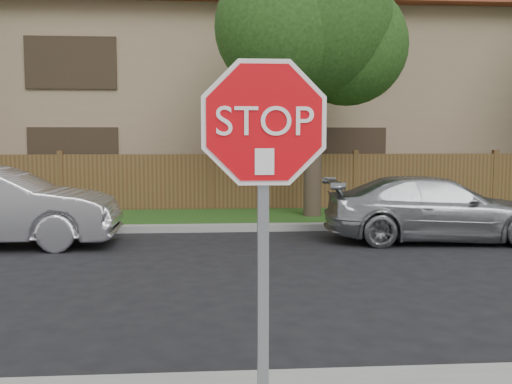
{
  "coord_description": "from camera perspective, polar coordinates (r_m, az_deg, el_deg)",
  "views": [
    {
      "loc": [
        -0.02,
        -4.89,
        2.07
      ],
      "look_at": [
        0.29,
        -0.9,
        1.7
      ],
      "focal_mm": 42.0,
      "sensor_mm": 36.0,
      "label": 1
    }
  ],
  "objects": [
    {
      "name": "tree_mid",
      "position": [
        14.95,
        5.68,
        16.07
      ],
      "size": [
        4.8,
        3.9,
        7.35
      ],
      "color": "#382B21",
      "rests_on": "ground"
    },
    {
      "name": "grass_strip",
      "position": [
        14.83,
        -4.29,
        -2.53
      ],
      "size": [
        70.0,
        3.0,
        0.12
      ],
      "primitive_type": "cube",
      "color": "#1E4714",
      "rests_on": "ground"
    },
    {
      "name": "ground",
      "position": [
        5.31,
        -4.01,
        -17.66
      ],
      "size": [
        90.0,
        90.0,
        0.0
      ],
      "primitive_type": "plane",
      "color": "black",
      "rests_on": "ground"
    },
    {
      "name": "stop_sign",
      "position": [
        3.44,
        0.74,
        1.26
      ],
      "size": [
        1.01,
        0.13,
        2.55
      ],
      "color": "gray",
      "rests_on": "sidewalk_near"
    },
    {
      "name": "fence",
      "position": [
        16.34,
        -4.32,
        0.81
      ],
      "size": [
        70.0,
        0.12,
        1.6
      ],
      "primitive_type": "cube",
      "color": "#54351D",
      "rests_on": "ground"
    },
    {
      "name": "sedan_right",
      "position": [
        12.4,
        16.81,
        -1.56
      ],
      "size": [
        4.56,
        2.17,
        1.28
      ],
      "primitive_type": "imported",
      "rotation": [
        0.0,
        0.0,
        1.49
      ],
      "color": "#979B9E",
      "rests_on": "ground"
    },
    {
      "name": "far_curb",
      "position": [
        13.2,
        -4.27,
        -3.43
      ],
      "size": [
        70.0,
        0.3,
        0.15
      ],
      "primitive_type": "cube",
      "color": "gray",
      "rests_on": "ground"
    },
    {
      "name": "apartment_building",
      "position": [
        21.94,
        -4.4,
        9.07
      ],
      "size": [
        35.2,
        9.2,
        7.2
      ],
      "color": "#9A7F5F",
      "rests_on": "ground"
    }
  ]
}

